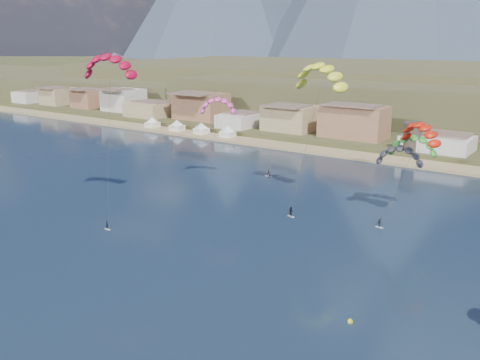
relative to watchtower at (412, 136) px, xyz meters
The scene contains 13 objects.
ground 114.29m from the watchtower, 92.51° to the right, with size 2400.00×2400.00×0.00m, color black.
beach 11.25m from the watchtower, 122.01° to the right, with size 2200.00×12.00×0.90m.
town 45.73m from the watchtower, 169.92° to the left, with size 400.00×24.00×12.00m.
watchtower is the anchor object (origin of this frame).
beach_tents 81.69m from the watchtower, behind, with size 43.40×6.40×5.00m.
kitesurfer_red 95.50m from the watchtower, 110.95° to the right, with size 13.70×13.41×33.24m.
kitesurfer_yellow 60.85m from the watchtower, 92.42° to the right, with size 13.97×16.66×31.38m.
kitesurfer_green 56.00m from the watchtower, 72.67° to the right, with size 10.40×15.53×18.64m.
distant_kite_pink 65.43m from the watchtower, 117.05° to the right, with size 9.72×7.82×22.63m.
distant_kite_dark 58.28m from the watchtower, 74.91° to the right, with size 10.02×6.83×16.42m.
distant_kite_orange 61.74m from the watchtower, 71.52° to the right, with size 9.89×8.06×21.11m.
windsurfer 49.94m from the watchtower, 116.82° to the right, with size 2.18×2.38×3.78m.
buoy 103.44m from the watchtower, 76.00° to the right, with size 0.72×0.72×0.72m.
Camera 1 is at (53.17, -42.91, 34.67)m, focal length 39.52 mm.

